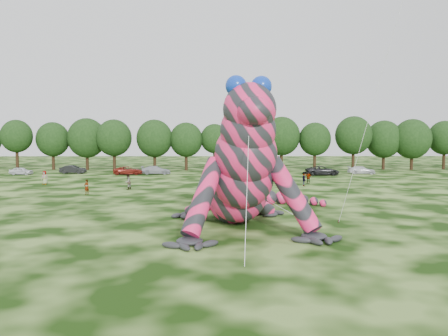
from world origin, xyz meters
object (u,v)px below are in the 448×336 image
tree_8 (186,146)px  tree_13 (353,143)px  spectator_4 (45,178)px  spectator_1 (128,182)px  tree_12 (315,146)px  inflatable_gecko (234,154)px  tree_16 (444,145)px  car_0 (21,171)px  car_7 (361,170)px  spectator_0 (87,187)px  car_1 (73,169)px  spectator_5 (228,190)px  spectator_3 (308,178)px  tree_9 (215,147)px  tree_15 (412,144)px  car_5 (265,171)px  tree_10 (248,142)px  car_4 (217,170)px  tree_7 (155,145)px  tree_5 (87,144)px  tree_14 (384,145)px  spectator_2 (304,179)px  car_3 (156,170)px  tree_11 (282,143)px  tree_4 (53,146)px  car_6 (323,171)px  car_2 (128,171)px  tree_3 (17,145)px

tree_8 → tree_13: bearing=0.3°
spectator_4 → spectator_1: 13.48m
tree_8 → tree_12: bearing=1.8°
inflatable_gecko → tree_16: (42.41, 52.48, -0.27)m
car_0 → car_7: (56.58, 0.73, 0.03)m
spectator_0 → car_1: bearing=-128.0°
spectator_5 → spectator_3: spectator_3 is taller
tree_8 → tree_13: (31.35, 0.14, 0.59)m
tree_9 → car_1: (-23.99, -7.64, -3.63)m
tree_13 → tree_15: (11.34, 0.64, -0.25)m
tree_12 → tree_15: tree_15 is taller
car_5 → tree_10: bearing=-0.0°
car_4 → spectator_1: size_ratio=2.42×
inflatable_gecko → tree_7: (-13.12, 49.91, -0.22)m
tree_5 → tree_13: size_ratio=0.97×
inflatable_gecko → tree_14: 60.10m
car_4 → spectator_5: 26.97m
tree_5 → spectator_0: 37.91m
tree_12 → spectator_2: size_ratio=4.84×
car_7 → spectator_4: size_ratio=2.55×
tree_15 → tree_16: bearing=12.9°
tree_10 → tree_15: 31.09m
car_3 → spectator_5: (11.44, -28.21, 0.09)m
inflatable_gecko → tree_16: inflatable_gecko is taller
tree_14 → spectator_2: bearing=-126.0°
inflatable_gecko → tree_8: (-7.26, 50.09, -0.48)m
tree_5 → tree_11: 36.91m
inflatable_gecko → car_7: inflatable_gecko is taller
car_1 → tree_13: bearing=-78.7°
tree_9 → spectator_1: (-9.87, -30.58, -3.45)m
tree_4 → car_1: 11.87m
car_1 → car_5: car_1 is taller
tree_13 → spectator_5: tree_13 is taller
car_3 → spectator_4: size_ratio=2.72×
tree_14 → car_7: tree_14 is taller
tree_9 → car_5: (8.35, -10.86, -3.70)m
tree_10 → spectator_3: bearing=-75.9°
tree_5 → car_5: bearing=-20.2°
spectator_0 → car_5: bearing=168.8°
spectator_1 → car_6: bearing=151.2°
tree_9 → car_5: 14.19m
tree_4 → car_5: bearing=-17.4°
tree_9 → car_2: bearing=-145.3°
car_1 → car_7: (48.78, -1.44, -0.05)m
tree_9 → car_7: (24.79, -9.08, -3.68)m
tree_3 → car_5: (45.13, -10.59, -4.08)m
tree_14 → inflatable_gecko: bearing=-120.4°
car_2 → spectator_1: size_ratio=2.75×
spectator_1 → spectator_0: bearing=-12.1°
inflatable_gecko → tree_10: 51.87m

